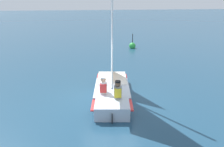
{
  "coord_description": "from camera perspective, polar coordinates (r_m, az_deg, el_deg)",
  "views": [
    {
      "loc": [
        2.27,
        8.38,
        3.88
      ],
      "look_at": [
        0.0,
        0.0,
        1.09
      ],
      "focal_mm": 35.0,
      "sensor_mm": 36.0,
      "label": 1
    }
  ],
  "objects": [
    {
      "name": "ground_plane",
      "position": [
        9.51,
        -0.0,
        -6.26
      ],
      "size": [
        260.0,
        260.0,
        0.0
      ],
      "primitive_type": "plane",
      "color": "navy"
    },
    {
      "name": "sailboat_main",
      "position": [
        9.14,
        0.0,
        -1.4
      ],
      "size": [
        2.47,
        4.34,
        6.03
      ],
      "rotation": [
        0.0,
        0.0,
        4.45
      ],
      "color": "#B2BCCC",
      "rests_on": "ground_plane"
    },
    {
      "name": "sailor_helm",
      "position": [
        8.67,
        -2.28,
        -4.2
      ],
      "size": [
        0.37,
        0.4,
        1.16
      ],
      "rotation": [
        0.0,
        0.0,
        4.45
      ],
      "color": "black",
      "rests_on": "ground_plane"
    },
    {
      "name": "sailor_crew",
      "position": [
        8.23,
        1.51,
        -5.45
      ],
      "size": [
        0.37,
        0.4,
        1.16
      ],
      "rotation": [
        0.0,
        0.0,
        4.45
      ],
      "color": "black",
      "rests_on": "ground_plane"
    },
    {
      "name": "buoy_marker",
      "position": [
        20.07,
        5.34,
        7.24
      ],
      "size": [
        0.59,
        0.59,
        1.39
      ],
      "color": "green",
      "rests_on": "ground_plane"
    }
  ]
}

